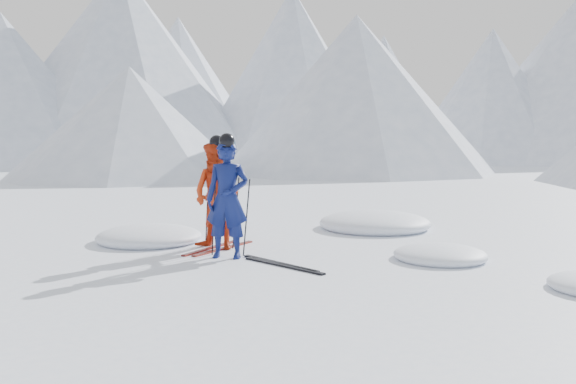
# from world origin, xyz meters

# --- Properties ---
(ground) EXTENTS (160.00, 160.00, 0.00)m
(ground) POSITION_xyz_m (0.00, 0.00, 0.00)
(ground) COLOR white
(ground) RESTS_ON ground
(mountain_range) EXTENTS (106.15, 62.94, 15.53)m
(mountain_range) POSITION_xyz_m (5.71, 35.31, 6.72)
(mountain_range) COLOR #B2BCD1
(mountain_range) RESTS_ON ground
(skier_blue) EXTENTS (0.75, 0.53, 1.96)m
(skier_blue) POSITION_xyz_m (-2.29, 0.21, 0.98)
(skier_blue) COLOR #0D1751
(skier_blue) RESTS_ON ground
(skier_red) EXTENTS (1.09, 0.94, 1.94)m
(skier_red) POSITION_xyz_m (-2.76, 0.93, 0.97)
(skier_red) COLOR red
(skier_red) RESTS_ON ground
(pole_blue_left) EXTENTS (0.13, 0.09, 1.31)m
(pole_blue_left) POSITION_xyz_m (-2.59, 0.36, 0.65)
(pole_blue_left) COLOR black
(pole_blue_left) RESTS_ON ground
(pole_blue_right) EXTENTS (0.13, 0.08, 1.31)m
(pole_blue_right) POSITION_xyz_m (-2.04, 0.46, 0.65)
(pole_blue_right) COLOR black
(pole_blue_right) RESTS_ON ground
(pole_red_left) EXTENTS (0.13, 0.10, 1.29)m
(pole_red_left) POSITION_xyz_m (-3.06, 1.18, 0.65)
(pole_red_left) COLOR black
(pole_red_left) RESTS_ON ground
(pole_red_right) EXTENTS (0.13, 0.09, 1.29)m
(pole_red_right) POSITION_xyz_m (-2.46, 1.08, 0.65)
(pole_red_right) COLOR black
(pole_red_right) RESTS_ON ground
(ski_worn_left) EXTENTS (0.44, 1.68, 0.03)m
(ski_worn_left) POSITION_xyz_m (-2.88, 0.93, 0.01)
(ski_worn_left) COLOR black
(ski_worn_left) RESTS_ON ground
(ski_worn_right) EXTENTS (0.55, 1.66, 0.03)m
(ski_worn_right) POSITION_xyz_m (-2.64, 0.93, 0.01)
(ski_worn_right) COLOR black
(ski_worn_right) RESTS_ON ground
(ski_loose_a) EXTENTS (1.48, 1.00, 0.03)m
(ski_loose_a) POSITION_xyz_m (-1.31, -0.08, 0.01)
(ski_loose_a) COLOR black
(ski_loose_a) RESTS_ON ground
(ski_loose_b) EXTENTS (1.51, 0.95, 0.03)m
(ski_loose_b) POSITION_xyz_m (-1.21, -0.23, 0.01)
(ski_loose_b) COLOR black
(ski_loose_b) RESTS_ON ground
(snow_lumps) EXTENTS (9.20, 6.61, 0.54)m
(snow_lumps) POSITION_xyz_m (-0.96, 2.53, 0.00)
(snow_lumps) COLOR white
(snow_lumps) RESTS_ON ground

